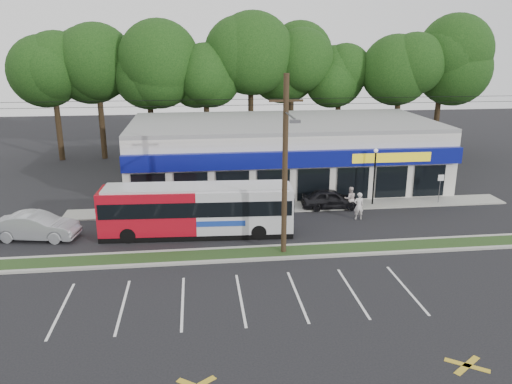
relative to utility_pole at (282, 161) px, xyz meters
The scene contains 15 objects.
ground 6.18m from the utility_pole, 161.89° to the right, with size 120.00×120.00×0.00m, color black.
grass_strip 6.06m from the utility_pole, behind, with size 40.00×1.60×0.12m, color #1E3716.
curb_south 6.10m from the utility_pole, 164.67° to the right, with size 40.00×0.25×0.14m, color #9E9E93.
curb_north 6.12m from the utility_pole, 161.93° to the left, with size 40.00×0.25×0.14m, color #9E9E93.
sidewalk 9.93m from the utility_pole, 74.97° to the left, with size 32.00×2.20×0.10m, color #9E9E93.
strip_mall 15.47m from the utility_pole, 79.90° to the left, with size 25.00×12.55×5.30m.
utility_pole is the anchor object (origin of this frame).
lamp_post 11.67m from the utility_pole, 43.95° to the left, with size 0.30×0.30×4.25m.
sign_post 15.71m from the utility_pole, 30.15° to the left, with size 0.45×0.10×2.23m.
tree_line 25.28m from the utility_pole, 87.33° to the left, with size 46.76×6.76×11.83m.
metrobus 6.95m from the utility_pole, 142.43° to the left, with size 11.85×3.08×3.16m.
car_dark 10.17m from the utility_pole, 57.10° to the left, with size 1.68×4.18×1.43m, color black.
car_silver 15.60m from the utility_pole, 164.50° to the left, with size 1.74×4.99×1.64m, color #95979C.
pedestrian_a 9.15m from the utility_pole, 39.44° to the left, with size 0.69×0.45×1.89m, color silver.
pedestrian_b 10.37m from the utility_pole, 48.53° to the left, with size 0.84×0.66×1.73m, color beige.
Camera 1 is at (-1.70, -24.82, 11.52)m, focal length 35.00 mm.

